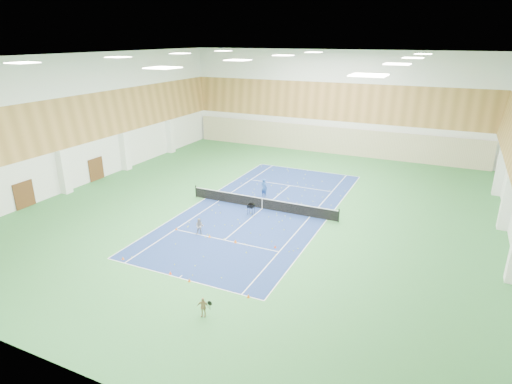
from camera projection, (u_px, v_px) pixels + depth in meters
ground at (262, 209)px, 35.24m from camera, size 40.00×40.00×0.00m
room_shell at (262, 137)px, 33.19m from camera, size 36.00×40.00×12.00m
wood_cladding at (263, 111)px, 32.50m from camera, size 36.00×40.00×8.00m
ceiling_light_grid at (263, 58)px, 31.16m from camera, size 21.40×25.40×0.06m
court_surface at (262, 209)px, 35.24m from camera, size 10.97×23.77×0.01m
tennis_balls_scatter at (262, 208)px, 35.23m from camera, size 10.57×22.77×0.07m
tennis_net at (262, 202)px, 35.05m from camera, size 12.80×0.10×1.10m
back_curtain at (329, 140)px, 51.50m from camera, size 35.40×0.16×3.20m
door_left_a at (24, 195)px, 35.19m from camera, size 0.08×1.80×2.20m
door_left_b at (96, 169)px, 42.00m from camera, size 0.08×1.80×2.20m
coach at (264, 188)px, 37.58m from camera, size 0.69×0.55×1.66m
child_court at (200, 226)px, 30.50m from camera, size 0.72×0.65×1.22m
child_apron at (203, 307)px, 21.54m from camera, size 0.68×0.41×1.08m
ball_cart at (251, 209)px, 33.99m from camera, size 0.51×0.51×0.87m
cone_svc_a at (176, 229)px, 31.36m from camera, size 0.17×0.17×0.19m
cone_svc_b at (210, 236)px, 30.18m from camera, size 0.19×0.19×0.21m
cone_svc_c at (235, 241)px, 29.38m from camera, size 0.22×0.22×0.25m
cone_svc_d at (275, 247)px, 28.68m from camera, size 0.18×0.18×0.19m
cone_base_a at (123, 258)px, 27.18m from camera, size 0.18×0.18×0.19m
cone_base_b at (170, 273)px, 25.49m from camera, size 0.18×0.18×0.20m
cone_base_c at (189, 280)px, 24.73m from camera, size 0.18×0.18×0.19m
cone_base_d at (248, 296)px, 23.23m from camera, size 0.19×0.19×0.21m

